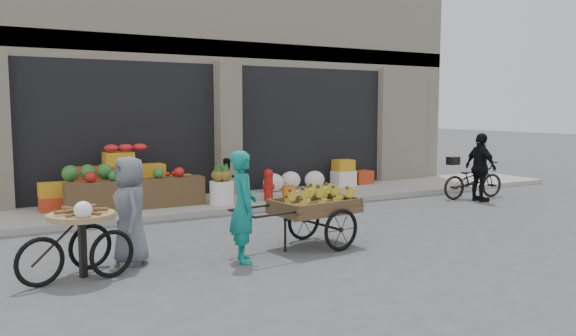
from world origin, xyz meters
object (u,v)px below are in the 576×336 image
vendor_woman (243,207)px  tricycle_cart (82,234)px  pineapple_bin (222,193)px  banana_cart (312,205)px  fire_hydrant (268,183)px  seated_person (228,178)px  vendor_grey (130,210)px  bicycle (473,180)px  orange_bucket (289,192)px  cyclist (481,167)px

vendor_woman → tricycle_cart: 2.15m
pineapple_bin → banana_cart: (-0.03, -3.74, 0.30)m
fire_hydrant → seated_person: bearing=137.1°
fire_hydrant → vendor_grey: size_ratio=0.47×
tricycle_cart → bicycle: size_ratio=0.85×
orange_bucket → bicycle: size_ratio=0.19×
tricycle_cart → bicycle: tricycle_cart is taller
vendor_grey → fire_hydrant: bearing=132.6°
orange_bucket → seated_person: size_ratio=0.34×
pineapple_bin → tricycle_cart: size_ratio=0.36×
fire_hydrant → tricycle_cart: bearing=-141.4°
fire_hydrant → banana_cart: (-1.13, -3.69, 0.17)m
banana_cart → vendor_grey: vendor_grey is taller
tricycle_cart → cyclist: (9.13, 1.74, 0.24)m
vendor_woman → bicycle: (7.21, 2.46, -0.34)m
pineapple_bin → fire_hydrant: size_ratio=0.73×
seated_person → banana_cart: (-0.43, -4.34, 0.09)m
orange_bucket → vendor_woman: size_ratio=0.20×
banana_cart → tricycle_cart: (-3.42, 0.07, -0.10)m
vendor_grey → cyclist: 8.54m
pineapple_bin → banana_cart: bearing=-90.4°
bicycle → vendor_woman: bearing=115.2°
vendor_woman → vendor_grey: vendor_woman is taller
fire_hydrant → cyclist: (4.59, -1.89, 0.30)m
banana_cart → bicycle: (5.92, 2.20, -0.22)m
banana_cart → vendor_woman: bearing=-175.8°
orange_bucket → bicycle: (4.29, -1.44, 0.18)m
vendor_woman → cyclist: bearing=-59.5°
pineapple_bin → orange_bucket: (1.60, -0.10, -0.10)m
fire_hydrant → bicycle: size_ratio=0.41×
pineapple_bin → banana_cart: banana_cart is taller
tricycle_cart → vendor_woman: bearing=-26.5°
seated_person → cyclist: 5.87m
vendor_grey → tricycle_cart: bearing=-61.9°
vendor_woman → banana_cart: bearing=-64.7°
pineapple_bin → seated_person: bearing=56.3°
tricycle_cart → cyclist: bearing=-7.1°
orange_bucket → vendor_woman: 4.90m
pineapple_bin → vendor_grey: 4.33m
banana_cart → cyclist: size_ratio=1.43×
pineapple_bin → vendor_woman: 4.23m
seated_person → tricycle_cart: 5.75m
vendor_woman → pineapple_bin: bearing=-4.2°
orange_bucket → seated_person: seated_person is taller
vendor_grey → bicycle: bearing=103.8°
vendor_woman → orange_bucket: bearing=-22.8°
tricycle_cart → vendor_grey: size_ratio=0.97×
fire_hydrant → orange_bucket: fire_hydrant is taller
banana_cart → vendor_woman: (-1.30, -0.26, 0.12)m
pineapple_bin → tricycle_cart: tricycle_cart is taller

